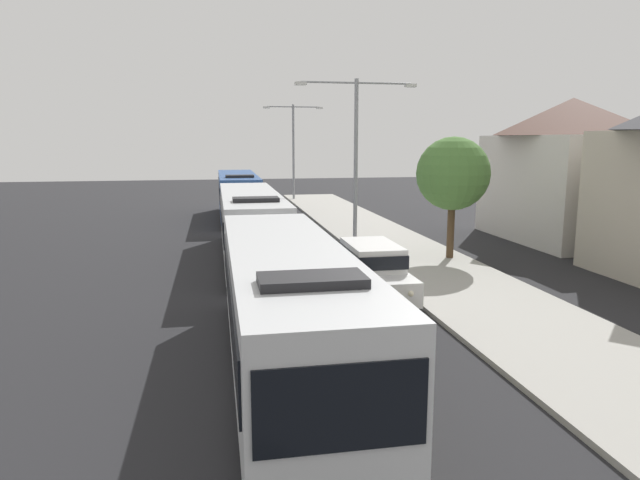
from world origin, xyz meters
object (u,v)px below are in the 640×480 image
bus_second_in_line (251,223)px  roadside_tree (453,174)px  bus_middle (238,194)px  white_suv (372,269)px  streetlamp_far (293,142)px  streetlamp_mid (356,144)px  bus_lead (287,307)px

bus_second_in_line → roadside_tree: roadside_tree is taller
bus_middle → roadside_tree: roadside_tree is taller
bus_second_in_line → white_suv: size_ratio=2.44×
streetlamp_far → roadside_tree: streetlamp_far is taller
streetlamp_mid → roadside_tree: bearing=-50.2°
bus_lead → bus_middle: (0.00, 27.02, 0.00)m
bus_lead → streetlamp_mid: streetlamp_mid is taller
bus_second_in_line → bus_middle: same height
bus_middle → streetlamp_far: (5.40, 11.09, 3.48)m
white_suv → streetlamp_mid: 10.31m
bus_second_in_line → streetlamp_mid: size_ratio=1.47×
bus_middle → streetlamp_far: size_ratio=1.40×
bus_second_in_line → streetlamp_mid: bearing=23.2°
bus_second_in_line → bus_middle: (-0.00, 13.97, -0.00)m
bus_lead → white_suv: 7.13m
streetlamp_far → streetlamp_mid: bearing=-90.0°
bus_second_in_line → white_suv: bearing=-62.1°
white_suv → streetlamp_mid: size_ratio=0.60×
bus_lead → streetlamp_far: (5.40, 38.11, 3.48)m
streetlamp_mid → streetlamp_far: size_ratio=0.99×
bus_second_in_line → streetlamp_far: bearing=77.8°
streetlamp_far → bus_second_in_line: bearing=-102.2°
streetlamp_far → roadside_tree: 27.06m
roadside_tree → bus_second_in_line: bearing=168.7°
bus_lead → bus_second_in_line: size_ratio=0.93×
bus_lead → bus_middle: bearing=90.0°
bus_second_in_line → bus_lead: bearing=-90.0°
bus_second_in_line → streetlamp_far: 25.88m
streetlamp_mid → streetlamp_far: streetlamp_far is taller
streetlamp_mid → roadside_tree: 5.44m
streetlamp_mid → white_suv: bearing=-100.4°
roadside_tree → streetlamp_mid: bearing=129.8°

